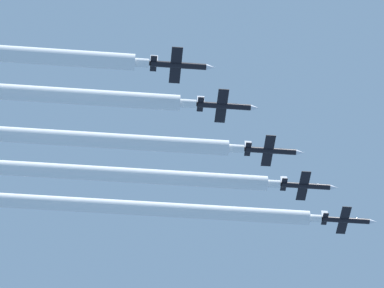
{
  "coord_description": "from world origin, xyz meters",
  "views": [
    {
      "loc": [
        133.06,
        -24.24,
        2.42
      ],
      "look_at": [
        0.17,
        -12.94,
        143.06
      ],
      "focal_mm": 108.11,
      "sensor_mm": 36.0,
      "label": 1
    }
  ],
  "objects_px": {
    "jet_lead": "(348,220)",
    "jet_fifth_echelon": "(180,65)",
    "jet_third_echelon": "(272,151)",
    "jet_fourth_echelon": "(226,106)",
    "jet_second_echelon": "(307,186)"
  },
  "relations": [
    {
      "from": "jet_lead",
      "to": "jet_fifth_echelon",
      "type": "relative_size",
      "value": 1.0
    },
    {
      "from": "jet_lead",
      "to": "jet_third_echelon",
      "type": "bearing_deg",
      "value": -41.98
    },
    {
      "from": "jet_third_echelon",
      "to": "jet_fourth_echelon",
      "type": "height_order",
      "value": "jet_third_echelon"
    },
    {
      "from": "jet_lead",
      "to": "jet_fourth_echelon",
      "type": "distance_m",
      "value": 38.21
    },
    {
      "from": "jet_third_echelon",
      "to": "jet_fifth_echelon",
      "type": "xyz_separation_m",
      "value": [
        19.83,
        -17.14,
        -3.01
      ]
    },
    {
      "from": "jet_second_echelon",
      "to": "jet_fourth_echelon",
      "type": "xyz_separation_m",
      "value": [
        19.62,
        -16.51,
        -2.42
      ]
    },
    {
      "from": "jet_second_echelon",
      "to": "jet_fifth_echelon",
      "type": "distance_m",
      "value": 38.38
    },
    {
      "from": "jet_third_echelon",
      "to": "jet_fourth_echelon",
      "type": "relative_size",
      "value": 1.0
    },
    {
      "from": "jet_lead",
      "to": "jet_fourth_echelon",
      "type": "height_order",
      "value": "jet_lead"
    },
    {
      "from": "jet_second_echelon",
      "to": "jet_fourth_echelon",
      "type": "height_order",
      "value": "jet_second_echelon"
    },
    {
      "from": "jet_fifth_echelon",
      "to": "jet_second_echelon",
      "type": "bearing_deg",
      "value": 139.73
    },
    {
      "from": "jet_second_echelon",
      "to": "jet_fourth_echelon",
      "type": "bearing_deg",
      "value": -40.08
    },
    {
      "from": "jet_second_echelon",
      "to": "jet_fifth_echelon",
      "type": "xyz_separation_m",
      "value": [
        29.1,
        -24.65,
        -4.37
      ]
    },
    {
      "from": "jet_fifth_echelon",
      "to": "jet_fourth_echelon",
      "type": "bearing_deg",
      "value": 139.35
    },
    {
      "from": "jet_lead",
      "to": "jet_second_echelon",
      "type": "height_order",
      "value": "jet_lead"
    }
  ]
}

